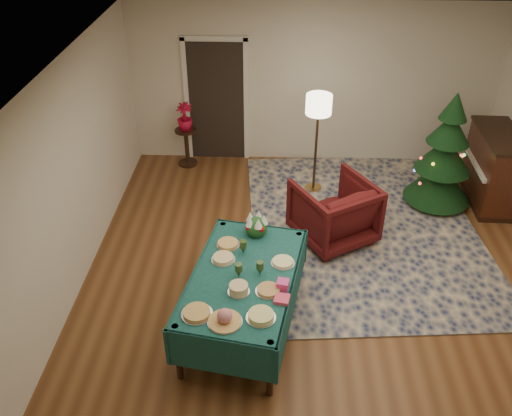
{
  "coord_description": "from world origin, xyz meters",
  "views": [
    {
      "loc": [
        -0.61,
        -5.01,
        4.61
      ],
      "look_at": [
        -0.82,
        0.44,
        0.95
      ],
      "focal_mm": 38.0,
      "sensor_mm": 36.0,
      "label": 1
    }
  ],
  "objects_px": {
    "gift_box": "(283,285)",
    "armchair": "(334,209)",
    "side_table": "(187,148)",
    "christmas_tree": "(444,156)",
    "buffet_table": "(244,285)",
    "piano": "(494,169)",
    "potted_plant": "(185,123)",
    "floor_lamp": "(318,111)"
  },
  "relations": [
    {
      "from": "side_table",
      "to": "piano",
      "type": "bearing_deg",
      "value": -11.27
    },
    {
      "from": "gift_box",
      "to": "side_table",
      "type": "bearing_deg",
      "value": 112.19
    },
    {
      "from": "armchair",
      "to": "piano",
      "type": "bearing_deg",
      "value": 173.05
    },
    {
      "from": "buffet_table",
      "to": "floor_lamp",
      "type": "relative_size",
      "value": 1.32
    },
    {
      "from": "buffet_table",
      "to": "gift_box",
      "type": "bearing_deg",
      "value": -24.98
    },
    {
      "from": "gift_box",
      "to": "floor_lamp",
      "type": "relative_size",
      "value": 0.08
    },
    {
      "from": "buffet_table",
      "to": "armchair",
      "type": "relative_size",
      "value": 2.13
    },
    {
      "from": "buffet_table",
      "to": "christmas_tree",
      "type": "xyz_separation_m",
      "value": [
        2.81,
        2.7,
        0.21
      ]
    },
    {
      "from": "armchair",
      "to": "potted_plant",
      "type": "distance_m",
      "value": 3.12
    },
    {
      "from": "gift_box",
      "to": "side_table",
      "type": "distance_m",
      "value": 4.31
    },
    {
      "from": "buffet_table",
      "to": "potted_plant",
      "type": "bearing_deg",
      "value": 107.58
    },
    {
      "from": "gift_box",
      "to": "potted_plant",
      "type": "bearing_deg",
      "value": 112.19
    },
    {
      "from": "floor_lamp",
      "to": "side_table",
      "type": "xyz_separation_m",
      "value": [
        -2.14,
        0.74,
        -1.04
      ]
    },
    {
      "from": "buffet_table",
      "to": "floor_lamp",
      "type": "distance_m",
      "value": 3.26
    },
    {
      "from": "gift_box",
      "to": "christmas_tree",
      "type": "xyz_separation_m",
      "value": [
        2.38,
        2.89,
        0.01
      ]
    },
    {
      "from": "potted_plant",
      "to": "piano",
      "type": "height_order",
      "value": "piano"
    },
    {
      "from": "armchair",
      "to": "side_table",
      "type": "xyz_separation_m",
      "value": [
        -2.33,
        2.06,
        -0.18
      ]
    },
    {
      "from": "gift_box",
      "to": "piano",
      "type": "distance_m",
      "value": 4.4
    },
    {
      "from": "piano",
      "to": "christmas_tree",
      "type": "bearing_deg",
      "value": -172.21
    },
    {
      "from": "side_table",
      "to": "christmas_tree",
      "type": "xyz_separation_m",
      "value": [
        4.0,
        -1.07,
        0.49
      ]
    },
    {
      "from": "gift_box",
      "to": "armchair",
      "type": "xyz_separation_m",
      "value": [
        0.71,
        1.91,
        -0.31
      ]
    },
    {
      "from": "potted_plant",
      "to": "christmas_tree",
      "type": "relative_size",
      "value": 0.26
    },
    {
      "from": "gift_box",
      "to": "armchair",
      "type": "distance_m",
      "value": 2.06
    },
    {
      "from": "gift_box",
      "to": "floor_lamp",
      "type": "distance_m",
      "value": 3.31
    },
    {
      "from": "buffet_table",
      "to": "floor_lamp",
      "type": "bearing_deg",
      "value": 72.71
    },
    {
      "from": "side_table",
      "to": "christmas_tree",
      "type": "distance_m",
      "value": 4.17
    },
    {
      "from": "gift_box",
      "to": "potted_plant",
      "type": "height_order",
      "value": "potted_plant"
    },
    {
      "from": "armchair",
      "to": "floor_lamp",
      "type": "bearing_deg",
      "value": -112.52
    },
    {
      "from": "buffet_table",
      "to": "armchair",
      "type": "distance_m",
      "value": 2.05
    },
    {
      "from": "christmas_tree",
      "to": "potted_plant",
      "type": "bearing_deg",
      "value": 165.01
    },
    {
      "from": "armchair",
      "to": "potted_plant",
      "type": "bearing_deg",
      "value": -72.27
    },
    {
      "from": "side_table",
      "to": "piano",
      "type": "distance_m",
      "value": 4.92
    },
    {
      "from": "potted_plant",
      "to": "christmas_tree",
      "type": "xyz_separation_m",
      "value": [
        4.0,
        -1.07,
        0.03
      ]
    },
    {
      "from": "buffet_table",
      "to": "piano",
      "type": "xyz_separation_m",
      "value": [
        3.62,
        2.81,
        -0.05
      ]
    },
    {
      "from": "buffet_table",
      "to": "christmas_tree",
      "type": "relative_size",
      "value": 1.17
    },
    {
      "from": "side_table",
      "to": "piano",
      "type": "xyz_separation_m",
      "value": [
        4.82,
        -0.96,
        0.24
      ]
    },
    {
      "from": "potted_plant",
      "to": "gift_box",
      "type": "bearing_deg",
      "value": -67.81
    },
    {
      "from": "side_table",
      "to": "potted_plant",
      "type": "height_order",
      "value": "potted_plant"
    },
    {
      "from": "armchair",
      "to": "piano",
      "type": "distance_m",
      "value": 2.72
    },
    {
      "from": "gift_box",
      "to": "piano",
      "type": "relative_size",
      "value": 0.09
    },
    {
      "from": "gift_box",
      "to": "armchair",
      "type": "relative_size",
      "value": 0.12
    },
    {
      "from": "armchair",
      "to": "floor_lamp",
      "type": "relative_size",
      "value": 0.62
    }
  ]
}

